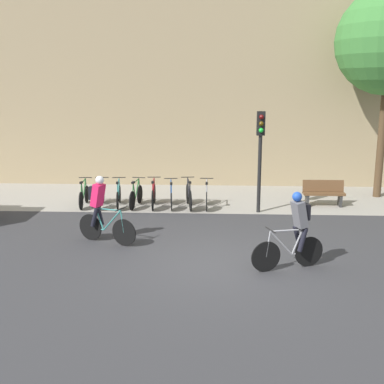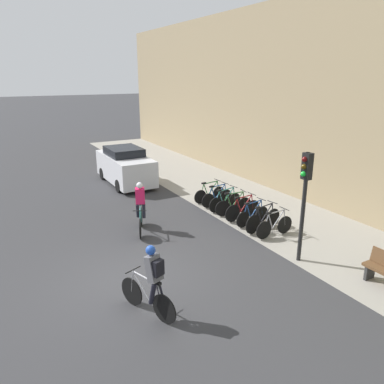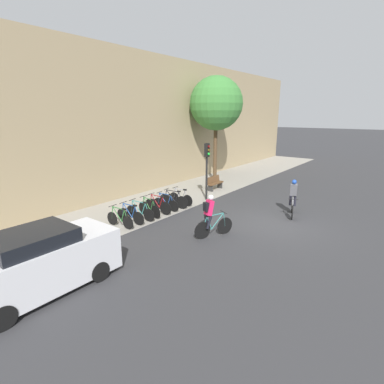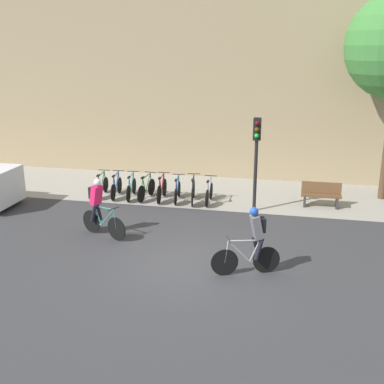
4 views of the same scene
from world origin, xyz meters
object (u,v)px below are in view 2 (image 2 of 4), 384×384
Objects in this scene: parked_bike_0 at (210,193)px; parked_bike_2 at (225,201)px; cyclist_pink at (140,205)px; parked_bike_3 at (234,205)px; parked_bike_7 at (274,226)px; parked_bike_5 at (253,215)px; parked_bike_1 at (217,197)px; parked_bike_6 at (263,219)px; parked_bike_4 at (243,209)px; traffic_light_pole at (305,187)px; cyclist_grey at (152,280)px; parked_car at (125,166)px.

parked_bike_2 is (1.21, -0.00, 0.01)m from parked_bike_0.
cyclist_pink reaches higher than parked_bike_3.
parked_bike_5 is at bearing -179.95° from parked_bike_7.
parked_bike_5 is (2.43, -0.00, -0.01)m from parked_bike_1.
parked_bike_6 is (2.43, 0.00, 0.02)m from parked_bike_2.
cyclist_pink is at bearing -125.54° from parked_bike_7.
parked_bike_7 is at bearing 54.46° from cyclist_pink.
parked_bike_7 is (4.25, 0.00, 0.01)m from parked_bike_0.
parked_bike_2 is 0.60m from parked_bike_3.
parked_bike_4 is 0.51× the size of traffic_light_pole.
parked_bike_0 is 0.92× the size of parked_bike_6.
cyclist_grey is at bearing -85.45° from traffic_light_pole.
parked_bike_7 is at bearing 14.02° from parked_car.
traffic_light_pole is (1.72, -0.54, 1.91)m from parked_bike_7.
parked_bike_0 is at bearing 111.63° from cyclist_pink.
parked_car reaches higher than parked_bike_1.
cyclist_pink is 3.97m from parked_bike_4.
parked_bike_1 is at bearing 179.91° from parked_bike_2.
parked_bike_0 is at bearing 25.61° from parked_car.
parked_bike_4 reaches higher than parked_bike_5.
parked_bike_2 is at bearing -179.97° from parked_bike_6.
parked_bike_1 is 2.43m from parked_bike_5.
parked_bike_0 is 6.29m from traffic_light_pole.
parked_bike_5 is (1.52, 3.82, -0.57)m from cyclist_pink.
parked_bike_7 is (3.64, 0.00, 0.00)m from parked_bike_1.
traffic_light_pole reaches higher than cyclist_grey.
parked_bike_6 is at bearing -0.00° from parked_bike_3.
parked_bike_1 is 0.96× the size of parked_bike_4.
parked_bike_3 is 4.59m from traffic_light_pole.
cyclist_pink is 0.42× the size of parked_car.
parked_bike_6 is at bearing 0.07° from parked_bike_5.
parked_bike_3 is at bearing 0.12° from parked_bike_2.
traffic_light_pole is (-0.39, 4.93, 1.35)m from cyclist_grey.
traffic_light_pole reaches higher than parked_bike_0.
parked_bike_1 is 1.21m from parked_bike_3.
parked_bike_3 reaches higher than parked_bike_5.
parked_bike_4 is (0.61, 0.00, 0.01)m from parked_bike_3.
parked_bike_3 is at bearing 172.56° from traffic_light_pole.
parked_bike_7 is (3.03, 0.00, 0.00)m from parked_bike_2.
parked_bike_0 is 2.43m from parked_bike_4.
cyclist_pink is 5.69m from traffic_light_pole.
cyclist_pink reaches higher than parked_bike_4.
parked_bike_6 is at bearing 166.88° from traffic_light_pole.
parked_bike_3 is (1.82, 0.00, 0.01)m from parked_bike_0.
parked_bike_2 is 0.51× the size of traffic_light_pole.
parked_bike_2 reaches higher than parked_bike_5.
cyclist_grey is at bearing -40.73° from parked_bike_0.
parked_bike_1 is at bearing 0.05° from parked_bike_0.
parked_bike_2 is 2.43m from parked_bike_6.
cyclist_grey is 6.76m from parked_bike_4.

